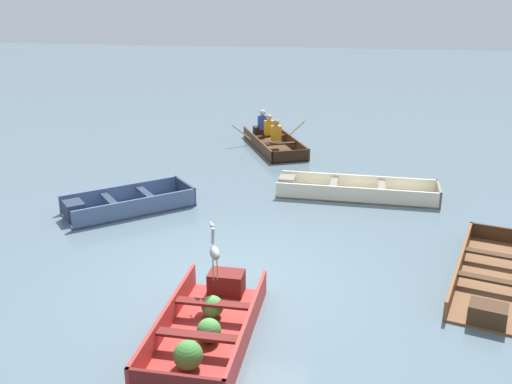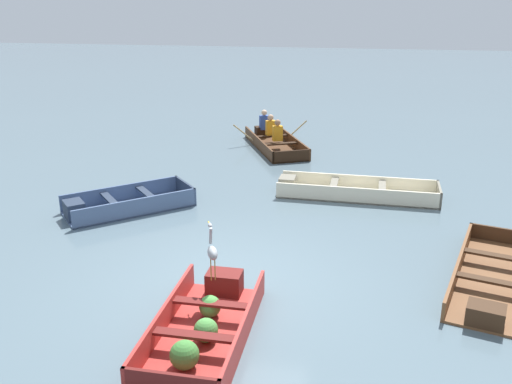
% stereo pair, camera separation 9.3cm
% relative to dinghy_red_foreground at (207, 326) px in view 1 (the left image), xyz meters
% --- Properties ---
extents(ground_plane, '(80.00, 80.00, 0.00)m').
position_rel_dinghy_red_foreground_xyz_m(ground_plane, '(-0.01, 1.60, -0.15)').
color(ground_plane, slate).
extents(dinghy_red_foreground, '(1.24, 2.70, 0.41)m').
position_rel_dinghy_red_foreground_xyz_m(dinghy_red_foreground, '(0.00, 0.00, 0.00)').
color(dinghy_red_foreground, '#AD2D28').
rests_on(dinghy_red_foreground, ground).
extents(skiff_wooden_brown_near_moored, '(1.99, 3.43, 0.32)m').
position_rel_dinghy_red_foreground_xyz_m(skiff_wooden_brown_near_moored, '(4.16, 2.15, -0.05)').
color(skiff_wooden_brown_near_moored, brown).
rests_on(skiff_wooden_brown_near_moored, ground).
extents(skiff_slate_blue_mid_moored, '(2.72, 2.54, 0.40)m').
position_rel_dinghy_red_foreground_xyz_m(skiff_slate_blue_mid_moored, '(-2.91, 4.23, -0.01)').
color(skiff_slate_blue_mid_moored, '#475B7F').
rests_on(skiff_slate_blue_mid_moored, ground).
extents(skiff_cream_far_moored, '(3.62, 1.09, 0.37)m').
position_rel_dinghy_red_foreground_xyz_m(skiff_cream_far_moored, '(1.86, 5.97, -0.03)').
color(skiff_cream_far_moored, beige).
rests_on(skiff_cream_far_moored, ground).
extents(rowboat_dark_varnish_with_crew, '(2.46, 3.35, 0.90)m').
position_rel_dinghy_red_foreground_xyz_m(rowboat_dark_varnish_with_crew, '(-0.52, 10.06, 0.05)').
color(rowboat_dark_varnish_with_crew, '#4C2D19').
rests_on(rowboat_dark_varnish_with_crew, ground).
extents(heron_on_dinghy, '(0.26, 0.44, 0.84)m').
position_rel_dinghy_red_foreground_xyz_m(heron_on_dinghy, '(-0.08, 0.83, 0.72)').
color(heron_on_dinghy, olive).
rests_on(heron_on_dinghy, dinghy_red_foreground).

